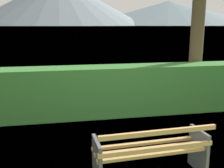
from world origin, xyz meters
The scene contains 4 objects.
water_surface centered at (0.00, 309.81, 0.00)m, with size 620.00×620.00×0.00m, color #6B8EA3.
park_bench centered at (0.00, -0.06, 0.43)m, with size 1.72×0.66×0.87m.
hedge_row centered at (0.00, 2.95, 0.62)m, with size 11.37×0.79×1.23m, color #387A33.
distant_hills centered at (63.19, 559.35, 35.34)m, with size 741.54×397.56×89.99m.
Camera 1 is at (-1.25, -3.48, 2.25)m, focal length 42.92 mm.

